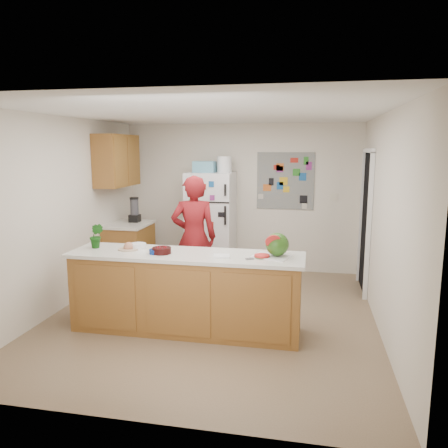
% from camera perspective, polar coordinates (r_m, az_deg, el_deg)
% --- Properties ---
extents(floor, '(4.00, 4.50, 0.02)m').
position_cam_1_polar(floor, '(5.67, -1.49, -11.91)').
color(floor, brown).
rests_on(floor, ground).
extents(wall_back, '(4.00, 0.02, 2.50)m').
position_cam_1_polar(wall_back, '(7.53, 2.26, 3.46)').
color(wall_back, beige).
rests_on(wall_back, ground).
extents(wall_left, '(0.02, 4.50, 2.50)m').
position_cam_1_polar(wall_left, '(6.09, -20.32, 1.31)').
color(wall_left, beige).
rests_on(wall_left, ground).
extents(wall_right, '(0.02, 4.50, 2.50)m').
position_cam_1_polar(wall_right, '(5.27, 20.30, 0.05)').
color(wall_right, beige).
rests_on(wall_right, ground).
extents(ceiling, '(4.00, 4.50, 0.02)m').
position_cam_1_polar(ceiling, '(5.28, -1.61, 14.40)').
color(ceiling, white).
rests_on(ceiling, wall_back).
extents(doorway, '(0.03, 0.85, 2.04)m').
position_cam_1_polar(doorway, '(6.72, 18.09, 0.20)').
color(doorway, black).
rests_on(doorway, ground).
extents(peninsula_base, '(2.60, 0.62, 0.88)m').
position_cam_1_polar(peninsula_base, '(5.10, -4.98, -9.06)').
color(peninsula_base, brown).
rests_on(peninsula_base, floor).
extents(peninsula_top, '(2.68, 0.70, 0.04)m').
position_cam_1_polar(peninsula_top, '(4.97, -5.06, -4.04)').
color(peninsula_top, silver).
rests_on(peninsula_top, peninsula_base).
extents(side_counter_base, '(0.60, 0.80, 0.86)m').
position_cam_1_polar(side_counter_base, '(7.28, -12.23, -3.55)').
color(side_counter_base, brown).
rests_on(side_counter_base, floor).
extents(side_counter_top, '(0.64, 0.84, 0.04)m').
position_cam_1_polar(side_counter_top, '(7.19, -12.36, -0.06)').
color(side_counter_top, silver).
rests_on(side_counter_top, side_counter_base).
extents(upper_cabinets, '(0.35, 1.00, 0.80)m').
position_cam_1_polar(upper_cabinets, '(7.09, -13.80, 8.05)').
color(upper_cabinets, brown).
rests_on(upper_cabinets, wall_left).
extents(refrigerator, '(0.75, 0.70, 1.70)m').
position_cam_1_polar(refrigerator, '(7.30, -1.72, 0.09)').
color(refrigerator, silver).
rests_on(refrigerator, floor).
extents(fridge_top_bin, '(0.35, 0.28, 0.18)m').
position_cam_1_polar(fridge_top_bin, '(7.22, -2.53, 7.48)').
color(fridge_top_bin, '#5999B2').
rests_on(fridge_top_bin, refrigerator).
extents(photo_collage, '(0.95, 0.01, 0.95)m').
position_cam_1_polar(photo_collage, '(7.40, 8.02, 5.59)').
color(photo_collage, slate).
rests_on(photo_collage, wall_back).
extents(person, '(0.71, 0.56, 1.73)m').
position_cam_1_polar(person, '(6.09, -3.95, -1.77)').
color(person, maroon).
rests_on(person, floor).
extents(blender_appliance, '(0.13, 0.13, 0.38)m').
position_cam_1_polar(blender_appliance, '(7.26, -11.61, 1.75)').
color(blender_appliance, black).
rests_on(blender_appliance, side_counter_top).
extents(cutting_board, '(0.46, 0.40, 0.01)m').
position_cam_1_polar(cutting_board, '(4.81, 6.20, -4.24)').
color(cutting_board, white).
rests_on(cutting_board, peninsula_top).
extents(watermelon, '(0.25, 0.25, 0.25)m').
position_cam_1_polar(watermelon, '(4.79, 6.96, -2.67)').
color(watermelon, '#1E5D12').
rests_on(watermelon, cutting_board).
extents(watermelon_slice, '(0.17, 0.17, 0.02)m').
position_cam_1_polar(watermelon_slice, '(4.76, 4.98, -4.14)').
color(watermelon_slice, red).
rests_on(watermelon_slice, cutting_board).
extents(cherry_bowl, '(0.27, 0.27, 0.07)m').
position_cam_1_polar(cherry_bowl, '(4.98, -8.15, -3.44)').
color(cherry_bowl, black).
rests_on(cherry_bowl, peninsula_top).
extents(white_bowl, '(0.24, 0.24, 0.06)m').
position_cam_1_polar(white_bowl, '(5.27, -11.19, -2.83)').
color(white_bowl, silver).
rests_on(white_bowl, peninsula_top).
extents(cobalt_bowl, '(0.18, 0.18, 0.05)m').
position_cam_1_polar(cobalt_bowl, '(4.99, -8.95, -3.56)').
color(cobalt_bowl, navy).
rests_on(cobalt_bowl, peninsula_top).
extents(plate, '(0.24, 0.24, 0.02)m').
position_cam_1_polar(plate, '(5.24, -12.34, -3.21)').
color(plate, '#BCAD8D').
rests_on(plate, peninsula_top).
extents(paper_towel, '(0.20, 0.19, 0.02)m').
position_cam_1_polar(paper_towel, '(4.78, -0.32, -4.21)').
color(paper_towel, white).
rests_on(paper_towel, peninsula_top).
extents(keys, '(0.10, 0.07, 0.01)m').
position_cam_1_polar(keys, '(4.69, 3.39, -4.57)').
color(keys, slate).
rests_on(keys, peninsula_top).
extents(potted_plant, '(0.17, 0.14, 0.30)m').
position_cam_1_polar(potted_plant, '(5.39, -16.32, -1.47)').
color(potted_plant, '#153B0F').
rests_on(potted_plant, peninsula_top).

